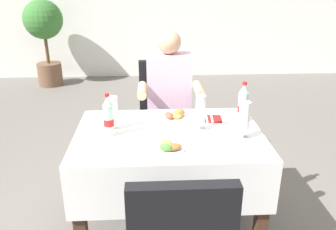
% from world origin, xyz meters
% --- Properties ---
extents(main_dining_table, '(1.19, 0.81, 0.73)m').
position_xyz_m(main_dining_table, '(0.06, 0.10, 0.56)').
color(main_dining_table, white).
rests_on(main_dining_table, ground).
extents(chair_far_diner_seat, '(0.44, 0.50, 0.97)m').
position_xyz_m(chair_far_diner_seat, '(0.06, 0.90, 0.55)').
color(chair_far_diner_seat, black).
rests_on(chair_far_diner_seat, ground).
extents(seated_diner_far, '(0.50, 0.46, 1.26)m').
position_xyz_m(seated_diner_far, '(0.10, 0.79, 0.71)').
color(seated_diner_far, '#282D42').
rests_on(seated_diner_far, ground).
extents(plate_near_camera, '(0.24, 0.24, 0.06)m').
position_xyz_m(plate_near_camera, '(0.03, -0.13, 0.75)').
color(plate_near_camera, white).
rests_on(plate_near_camera, main_dining_table).
extents(plate_far_diner, '(0.26, 0.26, 0.07)m').
position_xyz_m(plate_far_diner, '(0.11, 0.31, 0.75)').
color(plate_far_diner, white).
rests_on(plate_far_diner, main_dining_table).
extents(beer_glass_left, '(0.07, 0.07, 0.23)m').
position_xyz_m(beer_glass_left, '(0.50, 0.00, 0.85)').
color(beer_glass_left, white).
rests_on(beer_glass_left, main_dining_table).
extents(beer_glass_middle, '(0.07, 0.07, 0.23)m').
position_xyz_m(beer_glass_middle, '(0.26, 0.14, 0.85)').
color(beer_glass_middle, white).
rests_on(beer_glass_middle, main_dining_table).
extents(beer_glass_right, '(0.07, 0.07, 0.22)m').
position_xyz_m(beer_glass_right, '(-0.30, 0.17, 0.85)').
color(beer_glass_right, white).
rests_on(beer_glass_right, main_dining_table).
extents(cola_bottle_primary, '(0.07, 0.07, 0.28)m').
position_xyz_m(cola_bottle_primary, '(0.56, 0.26, 0.85)').
color(cola_bottle_primary, silver).
rests_on(cola_bottle_primary, main_dining_table).
extents(cola_bottle_secondary, '(0.06, 0.06, 0.28)m').
position_xyz_m(cola_bottle_secondary, '(-0.31, 0.07, 0.85)').
color(cola_bottle_secondary, silver).
rests_on(cola_bottle_secondary, main_dining_table).
extents(napkin_cutlery_set, '(0.18, 0.19, 0.01)m').
position_xyz_m(napkin_cutlery_set, '(0.35, 0.30, 0.73)').
color(napkin_cutlery_set, maroon).
rests_on(napkin_cutlery_set, main_dining_table).
extents(potted_plant_corner, '(0.59, 0.59, 1.32)m').
position_xyz_m(potted_plant_corner, '(-1.65, 3.59, 0.85)').
color(potted_plant_corner, brown).
rests_on(potted_plant_corner, ground).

